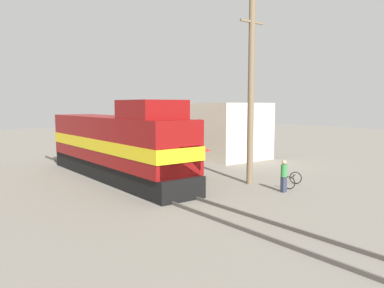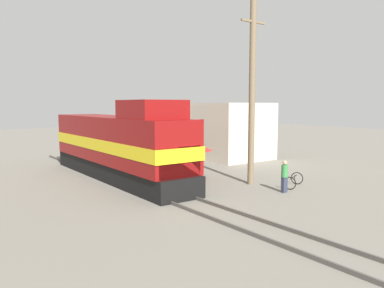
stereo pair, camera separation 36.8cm
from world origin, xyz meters
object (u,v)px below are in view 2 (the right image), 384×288
(utility_pole, at_px, (252,92))
(person_bystander, at_px, (285,175))
(vendor_umbrella, at_px, (193,146))
(locomotive, at_px, (119,146))
(billboard_sign, at_px, (194,131))
(bicycle, at_px, (293,180))

(utility_pole, distance_m, person_bystander, 5.08)
(utility_pole, relative_size, vendor_umbrella, 4.27)
(vendor_umbrella, bearing_deg, utility_pole, -66.92)
(utility_pole, bearing_deg, locomotive, 132.79)
(billboard_sign, height_order, bicycle, billboard_sign)
(bicycle, bearing_deg, locomotive, 17.09)
(locomotive, xyz_separation_m, person_bystander, (5.36, -8.47, -1.16))
(utility_pole, height_order, vendor_umbrella, utility_pole)
(utility_pole, distance_m, billboard_sign, 7.38)
(utility_pole, relative_size, person_bystander, 6.13)
(locomotive, bearing_deg, utility_pole, -47.21)
(vendor_umbrella, bearing_deg, locomotive, 149.67)
(locomotive, bearing_deg, billboard_sign, 8.11)
(locomotive, distance_m, person_bystander, 10.09)
(locomotive, relative_size, billboard_sign, 4.19)
(billboard_sign, relative_size, person_bystander, 2.05)
(vendor_umbrella, distance_m, billboard_sign, 4.12)
(person_bystander, height_order, bicycle, person_bystander)
(locomotive, bearing_deg, bicycle, -49.05)
(billboard_sign, xyz_separation_m, person_bystander, (-1.06, -9.38, -1.72))
(billboard_sign, height_order, person_bystander, billboard_sign)
(locomotive, xyz_separation_m, bicycle, (6.84, -7.89, -1.72))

